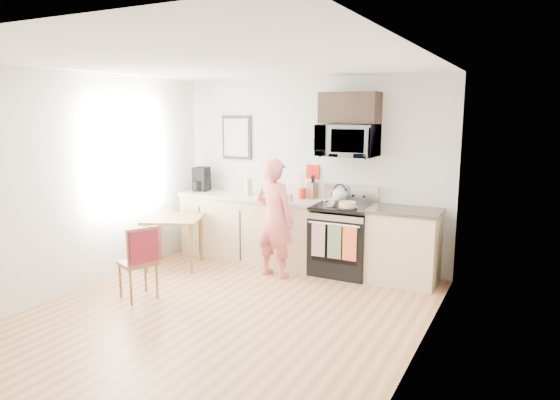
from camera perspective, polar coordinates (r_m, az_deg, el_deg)
The scene contains 28 objects.
floor at distance 5.43m, azimuth -6.88°, elevation -13.14°, with size 4.60×4.60×0.00m, color olive.
back_wall at distance 7.05m, azimuth 3.46°, elevation 3.27°, with size 4.00×0.04×2.60m, color beige.
front_wall at distance 3.46m, azimuth -29.35°, elevation -5.13°, with size 4.00×0.04×2.60m, color beige.
left_wall at distance 6.40m, azimuth -22.13°, elevation 1.85°, with size 0.04×4.60×2.60m, color beige.
right_wall at distance 4.27m, azimuth 15.53°, elevation -1.53°, with size 0.04×4.60×2.60m, color beige.
ceiling at distance 5.01m, azimuth -7.52°, elevation 15.35°, with size 4.00×4.60×0.04m, color silver.
window at distance 6.89m, azimuth -17.01°, elevation 4.78°, with size 0.06×1.40×1.50m.
cabinet_left at distance 7.30m, azimuth -3.33°, elevation -3.27°, with size 2.10×0.60×0.90m, color tan.
countertop_left at distance 7.21m, azimuth -3.37°, elevation 0.37°, with size 2.14×0.64×0.04m, color beige.
cabinet_right at distance 6.49m, azimuth 13.95°, elevation -5.27°, with size 0.84×0.60×0.90m, color tan.
countertop_right at distance 6.38m, azimuth 14.13°, elevation -1.19°, with size 0.88×0.64×0.04m, color black.
range at distance 6.69m, azimuth 7.20°, elevation -4.70°, with size 0.76×0.70×1.16m.
microwave at distance 6.58m, azimuth 7.77°, elevation 6.73°, with size 0.76×0.51×0.42m, color #B5B4B9.
upper_cabinet at distance 6.61m, azimuth 7.99°, elevation 10.39°, with size 0.76×0.35×0.40m, color black.
wall_art at distance 7.56m, azimuth -4.98°, elevation 7.13°, with size 0.50×0.04×0.65m.
wall_trivet at distance 7.02m, azimuth 3.78°, elevation 3.24°, with size 0.20×0.02×0.20m, color #A0140D.
person at distance 6.44m, azimuth -0.64°, elevation -2.08°, with size 0.57×0.37×1.56m, color #B83A32.
dining_table at distance 7.04m, azimuth -12.04°, elevation -2.58°, with size 0.85×0.85×0.70m.
chair at distance 5.84m, azimuth -15.56°, elevation -5.92°, with size 0.51×0.49×0.87m.
knife_block at distance 6.96m, azimuth 3.71°, elevation 1.10°, with size 0.10×0.14×0.22m, color brown.
utensil_crock at distance 6.92m, azimuth 2.54°, elevation 1.32°, with size 0.12×0.12×0.35m.
fruit_bowl at distance 7.14m, azimuth -1.45°, elevation 0.81°, with size 0.29×0.29×0.11m.
milk_carton at distance 7.23m, azimuth -3.65°, elevation 1.50°, with size 0.09×0.09×0.23m, color tan.
coffee_maker at distance 7.70m, azimuth -9.02°, elevation 2.31°, with size 0.25×0.32×0.36m.
bread_bag at distance 6.71m, azimuth 0.17°, elevation 0.29°, with size 0.28×0.13×0.10m, color tan.
cake at distance 6.36m, azimuth 7.68°, elevation -0.59°, with size 0.26×0.26×0.09m.
kettle at distance 6.75m, azimuth 6.85°, elevation 0.64°, with size 0.20×0.20×0.26m.
pot at distance 6.49m, azimuth 5.78°, elevation -0.30°, with size 0.18×0.30×0.09m.
Camera 1 is at (2.84, -4.10, 2.13)m, focal length 32.00 mm.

